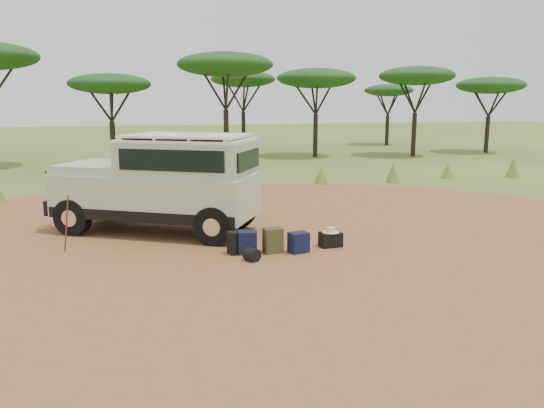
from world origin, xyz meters
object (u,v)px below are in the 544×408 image
object	(u,v)px
safari_vehicle	(163,185)
backpack_olive	(273,241)
duffel_navy	(299,243)
walking_staff	(66,224)
backpack_navy	(248,243)
hard_case	(331,240)
backpack_black	(237,243)

from	to	relation	value
safari_vehicle	backpack_olive	distance (m)	3.56
duffel_navy	walking_staff	bearing A→B (deg)	151.86
safari_vehicle	duffel_navy	xyz separation A→B (m)	(2.65, -2.87, -0.99)
safari_vehicle	walking_staff	bearing A→B (deg)	-116.97
backpack_navy	hard_case	world-z (taller)	backpack_navy
safari_vehicle	hard_case	bearing A→B (deg)	-4.37
backpack_black	hard_case	bearing A→B (deg)	-16.11
duffel_navy	hard_case	xyz separation A→B (m)	(0.88, 0.23, -0.06)
safari_vehicle	walking_staff	distance (m)	2.69
safari_vehicle	backpack_olive	bearing A→B (deg)	-19.96
backpack_black	backpack_navy	size ratio (longest dim) A/B	0.98
backpack_black	backpack_olive	world-z (taller)	backpack_olive
hard_case	duffel_navy	bearing A→B (deg)	-165.59
backpack_black	hard_case	world-z (taller)	backpack_black
safari_vehicle	duffel_navy	distance (m)	4.03
backpack_navy	walking_staff	bearing A→B (deg)	177.30
backpack_navy	safari_vehicle	bearing A→B (deg)	136.39
hard_case	backpack_navy	bearing A→B (deg)	-179.77
backpack_black	backpack_navy	world-z (taller)	backpack_navy
hard_case	backpack_black	bearing A→B (deg)	177.30
backpack_olive	hard_case	size ratio (longest dim) A/B	1.16
backpack_black	backpack_navy	distance (m)	0.25
safari_vehicle	duffel_navy	world-z (taller)	safari_vehicle
safari_vehicle	backpack_olive	world-z (taller)	safari_vehicle
walking_staff	hard_case	distance (m)	5.96
safari_vehicle	backpack_black	size ratio (longest dim) A/B	10.65
walking_staff	hard_case	xyz separation A→B (m)	(5.80, -1.30, -0.50)
backpack_navy	duffel_navy	bearing A→B (deg)	5.63
walking_staff	backpack_olive	size ratio (longest dim) A/B	2.41
safari_vehicle	duffel_navy	size ratio (longest dim) A/B	11.78
backpack_olive	duffel_navy	world-z (taller)	backpack_olive
backpack_black	backpack_olive	distance (m)	0.80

